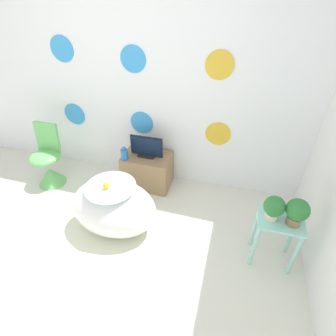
# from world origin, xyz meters

# --- Properties ---
(ground_plane) EXTENTS (12.00, 12.00, 0.00)m
(ground_plane) POSITION_xyz_m (0.00, 0.00, 0.00)
(ground_plane) COLOR silver
(wall_back_dotted) EXTENTS (4.91, 0.05, 2.60)m
(wall_back_dotted) POSITION_xyz_m (0.00, 1.79, 1.30)
(wall_back_dotted) COLOR white
(wall_back_dotted) RESTS_ON ground_plane
(rug) EXTENTS (1.38, 0.92, 0.01)m
(rug) POSITION_xyz_m (0.10, 0.70, 0.00)
(rug) COLOR silver
(rug) RESTS_ON ground_plane
(bathtub) EXTENTS (0.89, 0.61, 0.59)m
(bathtub) POSITION_xyz_m (0.06, 0.76, 0.30)
(bathtub) COLOR white
(bathtub) RESTS_ON ground_plane
(rubber_duck) EXTENTS (0.06, 0.07, 0.07)m
(rubber_duck) POSITION_xyz_m (0.05, 0.71, 0.63)
(rubber_duck) COLOR yellow
(rubber_duck) RESTS_ON bathtub
(chair) EXTENTS (0.37, 0.37, 0.80)m
(chair) POSITION_xyz_m (-1.08, 1.25, 0.26)
(chair) COLOR #66C166
(chair) RESTS_ON ground_plane
(tv_cabinet) EXTENTS (0.58, 0.38, 0.44)m
(tv_cabinet) POSITION_xyz_m (0.15, 1.55, 0.22)
(tv_cabinet) COLOR #8E704C
(tv_cabinet) RESTS_ON ground_plane
(tv) EXTENTS (0.40, 0.12, 0.26)m
(tv) POSITION_xyz_m (0.15, 1.55, 0.55)
(tv) COLOR black
(tv) RESTS_ON tv_cabinet
(vase) EXTENTS (0.08, 0.08, 0.16)m
(vase) POSITION_xyz_m (-0.09, 1.42, 0.51)
(vase) COLOR #2D72B7
(vase) RESTS_ON tv_cabinet
(side_table) EXTENTS (0.39, 0.29, 0.54)m
(side_table) POSITION_xyz_m (1.63, 0.80, 0.41)
(side_table) COLOR #99E0D8
(side_table) RESTS_ON ground_plane
(potted_plant_left) EXTENTS (0.18, 0.18, 0.23)m
(potted_plant_left) POSITION_xyz_m (1.54, 0.80, 0.66)
(potted_plant_left) COLOR beige
(potted_plant_left) RESTS_ON side_table
(potted_plant_right) EXTENTS (0.19, 0.19, 0.25)m
(potted_plant_right) POSITION_xyz_m (1.71, 0.79, 0.68)
(potted_plant_right) COLOR #8C6B4C
(potted_plant_right) RESTS_ON side_table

